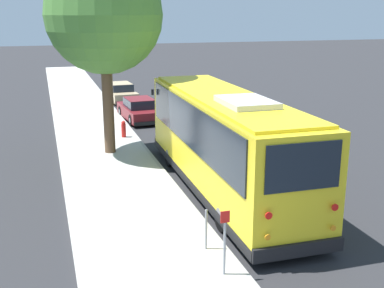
# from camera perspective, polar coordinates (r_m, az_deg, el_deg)

# --- Properties ---
(ground_plane) EXTENTS (160.00, 160.00, 0.00)m
(ground_plane) POSITION_cam_1_polar(r_m,az_deg,el_deg) (17.82, 3.70, -4.47)
(ground_plane) COLOR #28282B
(sidewalk_slab) EXTENTS (80.00, 3.73, 0.15)m
(sidewalk_slab) POSITION_cam_1_polar(r_m,az_deg,el_deg) (16.88, -8.54, -5.49)
(sidewalk_slab) COLOR #B2AFA8
(sidewalk_slab) RESTS_ON ground
(curb_strip) EXTENTS (80.00, 0.14, 0.15)m
(curb_strip) POSITION_cam_1_polar(r_m,az_deg,el_deg) (17.25, -2.16, -4.87)
(curb_strip) COLOR #9D9A94
(curb_strip) RESTS_ON ground
(shuttle_bus) EXTENTS (11.09, 2.68, 3.56)m
(shuttle_bus) POSITION_cam_1_polar(r_m,az_deg,el_deg) (16.39, 3.72, 0.76)
(shuttle_bus) COLOR yellow
(shuttle_bus) RESTS_ON ground
(parked_sedan_maroon) EXTENTS (4.38, 1.97, 1.29)m
(parked_sedan_maroon) POSITION_cam_1_polar(r_m,az_deg,el_deg) (27.90, -6.26, 4.03)
(parked_sedan_maroon) COLOR maroon
(parked_sedan_maroon) RESTS_ON ground
(parked_sedan_tan) EXTENTS (4.59, 1.89, 1.28)m
(parked_sedan_tan) POSITION_cam_1_polar(r_m,az_deg,el_deg) (34.30, -8.48, 6.06)
(parked_sedan_tan) COLOR tan
(parked_sedan_tan) RESTS_ON ground
(street_tree) EXTENTS (4.78, 4.78, 8.88)m
(street_tree) POSITION_cam_1_polar(r_m,az_deg,el_deg) (20.58, -10.48, 15.67)
(street_tree) COLOR brown
(street_tree) RESTS_ON sidewalk_slab
(sign_post_near) EXTENTS (0.06, 0.22, 1.58)m
(sign_post_near) POSITION_cam_1_polar(r_m,az_deg,el_deg) (11.22, 3.89, -11.54)
(sign_post_near) COLOR gray
(sign_post_near) RESTS_ON sidewalk_slab
(sign_post_far) EXTENTS (0.06, 0.06, 1.08)m
(sign_post_far) POSITION_cam_1_polar(r_m,az_deg,el_deg) (12.44, 1.68, -10.09)
(sign_post_far) COLOR gray
(sign_post_far) RESTS_ON sidewalk_slab
(fire_hydrant) EXTENTS (0.22, 0.22, 0.81)m
(fire_hydrant) POSITION_cam_1_polar(r_m,az_deg,el_deg) (23.61, -8.11, 1.78)
(fire_hydrant) COLOR red
(fire_hydrant) RESTS_ON sidewalk_slab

